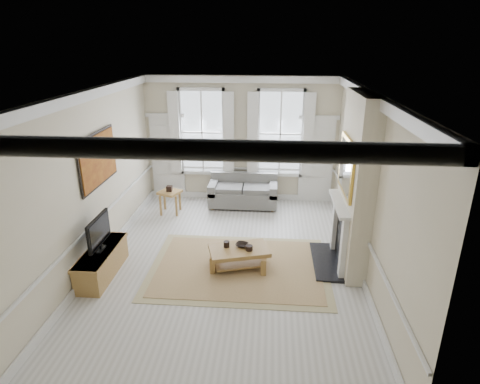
# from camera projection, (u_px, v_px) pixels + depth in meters

# --- Properties ---
(floor) EXTENTS (7.20, 7.20, 0.00)m
(floor) POSITION_uv_depth(u_px,v_px,m) (227.00, 263.00, 8.11)
(floor) COLOR #B7B5AD
(floor) RESTS_ON ground
(ceiling) EXTENTS (7.20, 7.20, 0.00)m
(ceiling) POSITION_uv_depth(u_px,v_px,m) (225.00, 92.00, 6.91)
(ceiling) COLOR white
(ceiling) RESTS_ON back_wall
(back_wall) EXTENTS (5.20, 0.00, 5.20)m
(back_wall) POSITION_uv_depth(u_px,v_px,m) (241.00, 140.00, 10.87)
(back_wall) COLOR beige
(back_wall) RESTS_ON floor
(left_wall) EXTENTS (0.00, 7.20, 7.20)m
(left_wall) POSITION_uv_depth(u_px,v_px,m) (92.00, 181.00, 7.70)
(left_wall) COLOR beige
(left_wall) RESTS_ON floor
(right_wall) EXTENTS (0.00, 7.20, 7.20)m
(right_wall) POSITION_uv_depth(u_px,v_px,m) (368.00, 188.00, 7.32)
(right_wall) COLOR beige
(right_wall) RESTS_ON floor
(window_left) EXTENTS (1.26, 0.20, 2.20)m
(window_left) POSITION_uv_depth(u_px,v_px,m) (202.00, 132.00, 10.83)
(window_left) COLOR #B2BCC6
(window_left) RESTS_ON back_wall
(window_right) EXTENTS (1.26, 0.20, 2.20)m
(window_right) POSITION_uv_depth(u_px,v_px,m) (280.00, 134.00, 10.67)
(window_right) COLOR #B2BCC6
(window_right) RESTS_ON back_wall
(door_left) EXTENTS (0.90, 0.08, 2.30)m
(door_left) POSITION_uv_depth(u_px,v_px,m) (168.00, 158.00, 11.18)
(door_left) COLOR silver
(door_left) RESTS_ON floor
(door_right) EXTENTS (0.90, 0.08, 2.30)m
(door_right) POSITION_uv_depth(u_px,v_px,m) (316.00, 162.00, 10.87)
(door_right) COLOR silver
(door_right) RESTS_ON floor
(painting) EXTENTS (0.05, 1.66, 1.06)m
(painting) POSITION_uv_depth(u_px,v_px,m) (98.00, 159.00, 7.86)
(painting) COLOR #A7661C
(painting) RESTS_ON left_wall
(chimney_breast) EXTENTS (0.35, 1.70, 3.38)m
(chimney_breast) POSITION_uv_depth(u_px,v_px,m) (356.00, 184.00, 7.52)
(chimney_breast) COLOR beige
(chimney_breast) RESTS_ON floor
(hearth) EXTENTS (0.55, 1.50, 0.05)m
(hearth) POSITION_uv_depth(u_px,v_px,m) (326.00, 261.00, 8.14)
(hearth) COLOR black
(hearth) RESTS_ON floor
(fireplace) EXTENTS (0.21, 1.45, 1.33)m
(fireplace) POSITION_uv_depth(u_px,v_px,m) (339.00, 230.00, 7.88)
(fireplace) COLOR silver
(fireplace) RESTS_ON floor
(mirror) EXTENTS (0.06, 1.26, 1.06)m
(mirror) POSITION_uv_depth(u_px,v_px,m) (346.00, 166.00, 7.41)
(mirror) COLOR gold
(mirror) RESTS_ON chimney_breast
(sofa) EXTENTS (1.82, 0.88, 0.85)m
(sofa) POSITION_uv_depth(u_px,v_px,m) (243.00, 193.00, 10.88)
(sofa) COLOR slate
(sofa) RESTS_ON floor
(side_table) EXTENTS (0.64, 0.64, 0.60)m
(side_table) POSITION_uv_depth(u_px,v_px,m) (170.00, 195.00, 10.34)
(side_table) COLOR brown
(side_table) RESTS_ON floor
(rug) EXTENTS (3.50, 2.60, 0.02)m
(rug) POSITION_uv_depth(u_px,v_px,m) (239.00, 267.00, 7.96)
(rug) COLOR #9E8351
(rug) RESTS_ON floor
(coffee_table) EXTENTS (1.28, 0.96, 0.43)m
(coffee_table) POSITION_uv_depth(u_px,v_px,m) (239.00, 252.00, 7.84)
(coffee_table) COLOR brown
(coffee_table) RESTS_ON rug
(ceramic_pot_a) EXTENTS (0.12, 0.12, 0.12)m
(ceramic_pot_a) POSITION_uv_depth(u_px,v_px,m) (227.00, 244.00, 7.86)
(ceramic_pot_a) COLOR black
(ceramic_pot_a) RESTS_ON coffee_table
(ceramic_pot_b) EXTENTS (0.14, 0.14, 0.10)m
(ceramic_pot_b) POSITION_uv_depth(u_px,v_px,m) (249.00, 248.00, 7.74)
(ceramic_pot_b) COLOR black
(ceramic_pot_b) RESTS_ON coffee_table
(bowl) EXTENTS (0.30, 0.30, 0.06)m
(bowl) POSITION_uv_depth(u_px,v_px,m) (242.00, 245.00, 7.89)
(bowl) COLOR black
(bowl) RESTS_ON coffee_table
(tv_stand) EXTENTS (0.48, 1.49, 0.53)m
(tv_stand) POSITION_uv_depth(u_px,v_px,m) (102.00, 262.00, 7.64)
(tv_stand) COLOR brown
(tv_stand) RESTS_ON floor
(tv) EXTENTS (0.08, 0.90, 0.68)m
(tv) POSITION_uv_depth(u_px,v_px,m) (99.00, 231.00, 7.40)
(tv) COLOR black
(tv) RESTS_ON tv_stand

